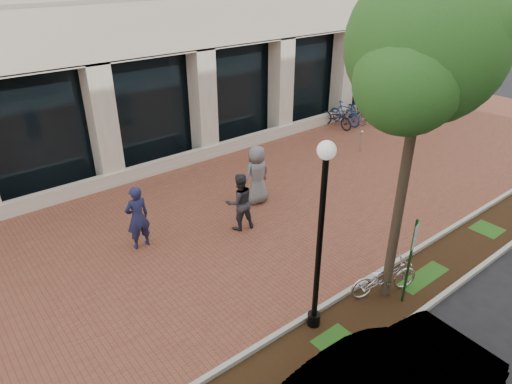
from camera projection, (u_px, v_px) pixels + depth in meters
ground at (238, 218)px, 14.09m from camera, size 120.00×120.00×0.00m
brick_plaza at (238, 218)px, 14.09m from camera, size 40.00×9.00×0.01m
planting_strip at (375, 309)px, 10.45m from camera, size 40.00×1.50×0.01m
curb_plaza_side at (350, 291)px, 10.95m from camera, size 40.00×0.12×0.12m
curb_street_side at (403, 326)px, 9.91m from camera, size 40.00×0.12×0.12m
parking_sign at (412, 251)px, 10.02m from camera, size 0.34×0.07×2.24m
lamppost at (320, 231)px, 8.91m from camera, size 0.36×0.36×4.31m
street_tree at (424, 55)px, 8.40m from camera, size 3.56×2.97×7.27m
locked_bicycle at (384, 277)px, 10.76m from camera, size 1.86×1.16×0.92m
pedestrian_left at (138, 217)px, 12.31m from camera, size 0.68×0.46×1.85m
pedestrian_mid at (240, 202)px, 13.18m from camera, size 0.98×0.84×1.76m
pedestrian_right at (257, 175)px, 14.58m from camera, size 0.96×0.63×1.95m
bollard at (361, 141)px, 18.67m from camera, size 0.12×0.12×0.91m
bike_rack_cluster at (356, 111)px, 22.05m from camera, size 3.56×1.97×1.10m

